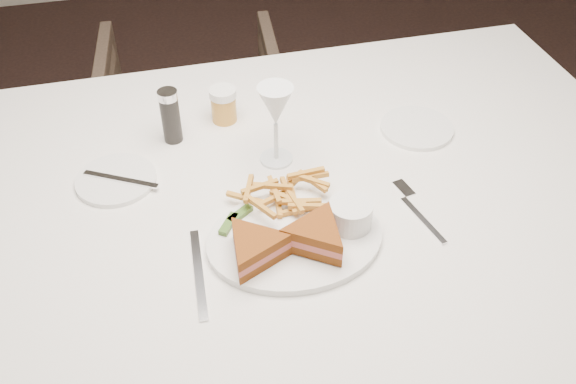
# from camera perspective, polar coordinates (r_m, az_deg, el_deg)

# --- Properties ---
(ground) EXTENTS (5.00, 5.00, 0.00)m
(ground) POSITION_cam_1_polar(r_m,az_deg,el_deg) (1.94, -7.80, -13.86)
(ground) COLOR black
(ground) RESTS_ON ground
(table) EXTENTS (1.61, 1.08, 0.75)m
(table) POSITION_cam_1_polar(r_m,az_deg,el_deg) (1.53, -0.46, -10.75)
(table) COLOR white
(table) RESTS_ON ground
(chair_far) EXTENTS (0.65, 0.62, 0.62)m
(chair_far) POSITION_cam_1_polar(r_m,az_deg,el_deg) (2.26, -8.33, 6.73)
(chair_far) COLOR #44352A
(chair_far) RESTS_ON ground
(table_setting) EXTENTS (0.81, 0.60, 0.18)m
(table_setting) POSITION_cam_1_polar(r_m,az_deg,el_deg) (1.20, -0.68, -0.19)
(table_setting) COLOR white
(table_setting) RESTS_ON table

